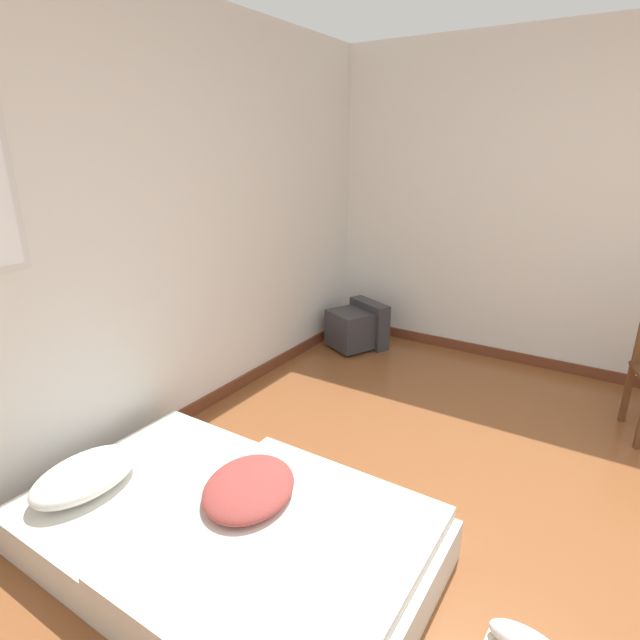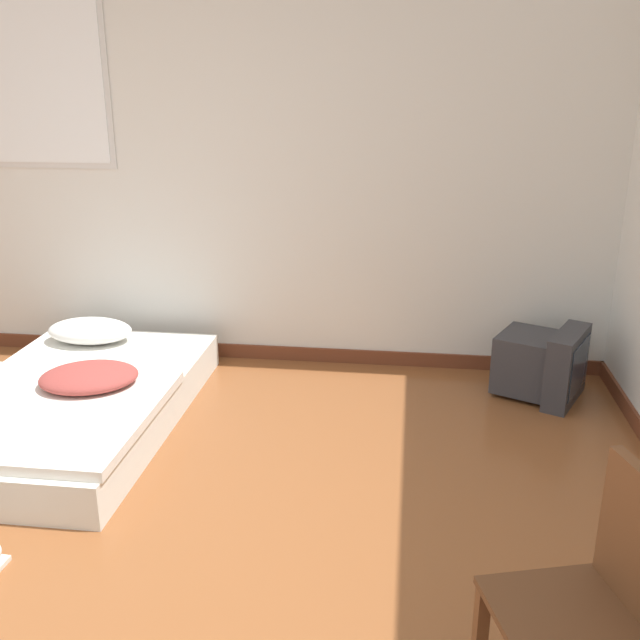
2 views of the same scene
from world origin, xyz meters
name	(u,v)px [view 1 (image 1 of 2)]	position (x,y,z in m)	size (l,w,h in m)	color
wall_back	(119,235)	(-0.02, 2.60, 1.29)	(7.40, 0.08, 2.60)	silver
mattress_bed	(224,531)	(-0.46, 1.51, 0.13)	(1.12, 1.82, 0.35)	silver
crt_tv	(358,327)	(2.06, 2.20, 0.20)	(0.57, 0.56, 0.41)	#333338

